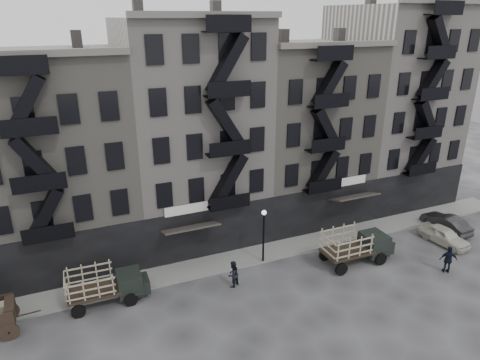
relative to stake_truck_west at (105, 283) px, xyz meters
name	(u,v)px	position (x,y,z in m)	size (l,w,h in m)	color
ground	(239,291)	(8.21, -2.31, -1.43)	(140.00, 140.00, 0.00)	#38383A
sidewalk	(220,262)	(8.21, 1.44, -1.35)	(55.00, 2.50, 0.15)	slate
building_midwest	(57,160)	(-1.79, 7.51, 6.07)	(10.00, 11.35, 16.20)	slate
building_center	(191,132)	(8.21, 7.51, 7.07)	(10.00, 11.35, 18.20)	#9D9791
building_mideast	(300,132)	(18.21, 7.51, 6.07)	(10.00, 11.35, 16.20)	slate
building_east	(391,106)	(28.21, 7.51, 7.57)	(10.00, 11.35, 19.20)	#9D9791
lamp_post	(264,229)	(11.21, 0.29, 1.35)	(0.36, 0.36, 4.28)	black
stake_truck_west	(105,283)	(0.00, 0.00, 0.00)	(5.05, 2.21, 2.50)	black
stake_truck_east	(356,243)	(17.51, -2.32, 0.15)	(5.54, 2.36, 2.76)	black
car_east	(444,236)	(25.81, -2.81, -0.73)	(1.64, 4.07, 1.39)	beige
car_far	(446,223)	(27.71, -1.25, -0.71)	(1.51, 4.34, 1.43)	black
pedestrian_mid	(233,274)	(8.05, -1.57, -0.48)	(0.92, 0.71, 1.89)	black
policeman	(448,260)	(22.72, -5.99, -0.41)	(1.19, 0.50, 2.03)	black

